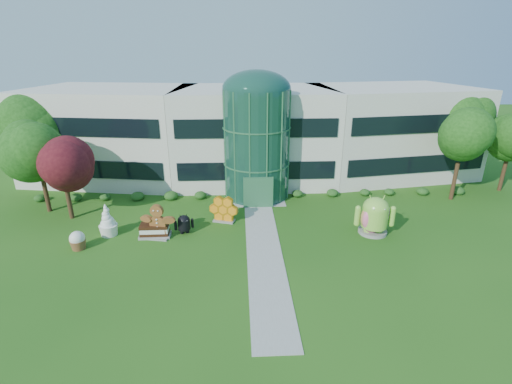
{
  "coord_description": "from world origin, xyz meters",
  "views": [
    {
      "loc": [
        -1.63,
        -20.96,
        13.12
      ],
      "look_at": [
        -0.34,
        6.0,
        2.6
      ],
      "focal_mm": 26.0,
      "sensor_mm": 36.0,
      "label": 1
    }
  ],
  "objects_px": {
    "android_green": "(375,213)",
    "android_black": "(184,223)",
    "donut": "(374,216)",
    "gingerbread": "(158,221)"
  },
  "relations": [
    {
      "from": "android_green",
      "to": "gingerbread",
      "type": "height_order",
      "value": "android_green"
    },
    {
      "from": "android_green",
      "to": "gingerbread",
      "type": "bearing_deg",
      "value": -175.85
    },
    {
      "from": "android_green",
      "to": "android_black",
      "type": "xyz_separation_m",
      "value": [
        -14.18,
        0.89,
        -0.89
      ]
    },
    {
      "from": "donut",
      "to": "gingerbread",
      "type": "height_order",
      "value": "donut"
    },
    {
      "from": "donut",
      "to": "gingerbread",
      "type": "bearing_deg",
      "value": 152.12
    },
    {
      "from": "android_green",
      "to": "gingerbread",
      "type": "relative_size",
      "value": 1.2
    },
    {
      "from": "android_black",
      "to": "gingerbread",
      "type": "distance_m",
      "value": 1.95
    },
    {
      "from": "donut",
      "to": "gingerbread",
      "type": "relative_size",
      "value": 0.95
    },
    {
      "from": "android_green",
      "to": "android_black",
      "type": "bearing_deg",
      "value": -178.6
    },
    {
      "from": "donut",
      "to": "gingerbread",
      "type": "distance_m",
      "value": 16.03
    }
  ]
}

